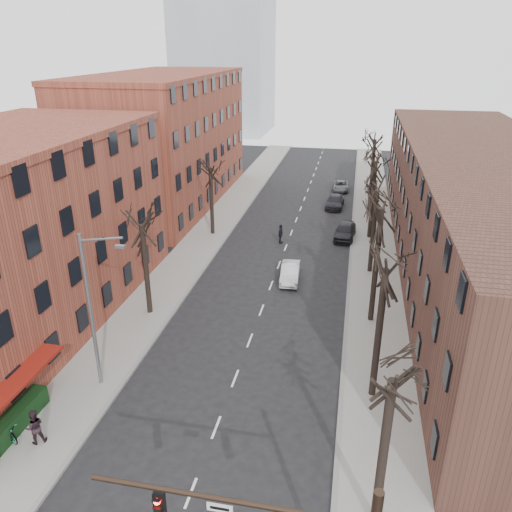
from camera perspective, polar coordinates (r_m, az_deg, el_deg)
The scene contains 21 objects.
sidewalk_left at distance 50.75m, azimuth -5.09°, elevation 2.99°, with size 4.00×90.00×0.15m, color gray.
sidewalk_right at distance 48.90m, azimuth 13.24°, elevation 1.63°, with size 4.00×90.00×0.15m, color gray.
building_left_far at distance 59.72m, azimuth -10.44°, elevation 12.69°, with size 12.00×28.00×14.00m, color brown.
building_right at distance 43.72m, azimuth 24.46°, elevation 4.40°, with size 12.00×50.00×10.00m, color #4D2D24.
awning_left at distance 28.56m, azimuth -25.18°, elevation -17.45°, with size 1.20×7.00×0.15m, color maroon.
hedge at distance 27.64m, azimuth -26.81°, elevation -17.57°, with size 0.80×6.00×1.00m, color black.
tree_right_b at distance 28.71m, azimuth 13.06°, elevation -15.27°, with size 5.20×5.20×10.80m, color black, non-canonical shape.
tree_right_c at distance 35.35m, azimuth 12.92°, elevation -7.25°, with size 5.20×5.20×11.60m, color black, non-canonical shape.
tree_right_d at distance 42.46m, azimuth 12.82°, elevation -1.83°, with size 5.20×5.20×10.00m, color black, non-canonical shape.
tree_right_e at distance 49.84m, azimuth 12.75°, elevation 2.01°, with size 5.20×5.20×10.80m, color black, non-canonical shape.
tree_right_f at distance 57.39m, azimuth 12.70°, elevation 4.84°, with size 5.20×5.20×11.60m, color black, non-canonical shape.
tree_left_a at distance 36.14m, azimuth -11.98°, elevation -6.43°, with size 5.20×5.20×9.50m, color black, non-canonical shape.
tree_left_b at distance 49.77m, azimuth -4.96°, elevation 2.48°, with size 5.20×5.20×9.50m, color black, non-canonical shape.
streetlight at distance 27.32m, azimuth -18.16°, elevation -5.44°, with size 2.45×0.22×9.03m.
silver_sedan at distance 39.89m, azimuth 3.92°, elevation -1.90°, with size 1.41×4.05×1.33m, color silver.
parked_car_near at distance 49.07m, azimuth 10.16°, elevation 2.84°, with size 1.81×4.50×1.53m, color black.
parked_car_mid at distance 58.45m, azimuth 9.02°, elevation 6.16°, with size 1.88×4.63×1.34m, color black.
parked_car_far at distance 65.53m, azimuth 9.66°, elevation 7.91°, with size 1.94×4.21×1.17m, color #595C60.
pedestrian_b at distance 26.72m, azimuth -23.98°, elevation -17.42°, with size 0.88×0.68×1.81m, color black.
pedestrian_crossing at distance 47.12m, azimuth 2.82°, elevation 2.54°, with size 1.10×0.46×1.87m, color black.
bicycle at distance 27.75m, azimuth -26.56°, elevation -17.44°, with size 0.61×1.75×0.92m, color gray.
Camera 1 is at (5.76, -10.59, 17.62)m, focal length 35.00 mm.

